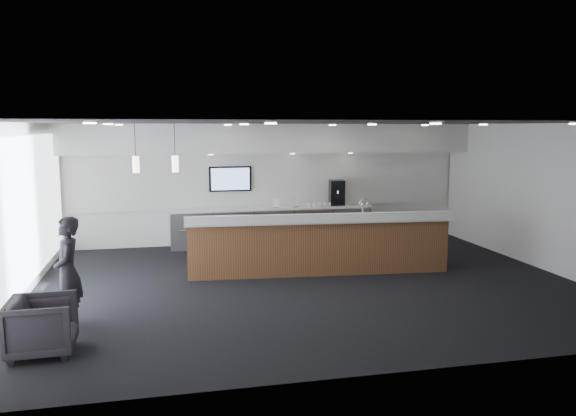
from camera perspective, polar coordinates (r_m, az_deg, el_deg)
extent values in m
plane|color=black|center=(10.69, 2.13, -7.65)|extent=(10.00, 10.00, 0.00)
cube|color=black|center=(10.28, 2.22, 8.65)|extent=(10.00, 8.00, 0.02)
cube|color=silver|center=(14.26, -1.93, 2.49)|extent=(10.00, 0.02, 3.00)
cube|color=silver|center=(10.32, -25.77, -0.52)|extent=(0.02, 8.00, 3.00)
cube|color=silver|center=(12.61, 24.72, 0.99)|extent=(0.02, 8.00, 3.00)
cube|color=silver|center=(13.75, -1.60, 7.08)|extent=(10.00, 0.90, 0.70)
cube|color=silver|center=(14.22, -1.91, 2.88)|extent=(9.80, 0.06, 1.40)
cube|color=silver|center=(10.31, -25.55, -0.51)|extent=(0.04, 7.36, 2.55)
cube|color=gray|center=(14.05, -1.63, -1.92)|extent=(5.00, 0.60, 0.90)
cube|color=white|center=(13.98, -1.64, 0.00)|extent=(5.06, 0.66, 0.05)
cylinder|color=silver|center=(13.50, -9.74, -2.26)|extent=(0.60, 0.02, 0.02)
cylinder|color=silver|center=(13.58, -5.52, -2.12)|extent=(0.60, 0.02, 0.02)
cylinder|color=silver|center=(13.74, -1.38, -1.96)|extent=(0.60, 0.02, 0.02)
cylinder|color=silver|center=(13.96, 2.65, -1.80)|extent=(0.60, 0.02, 0.02)
cylinder|color=silver|center=(14.25, 6.53, -1.64)|extent=(0.60, 0.02, 0.02)
cube|color=black|center=(14.00, -5.89, 2.96)|extent=(1.05, 0.07, 0.62)
cube|color=blue|center=(13.97, -5.87, 2.95)|extent=(0.95, 0.01, 0.54)
cylinder|color=beige|center=(10.77, -11.41, 4.48)|extent=(0.12, 0.12, 0.30)
cylinder|color=beige|center=(10.77, -15.14, 4.36)|extent=(0.12, 0.12, 0.30)
cube|color=brown|center=(11.40, 3.07, -3.93)|extent=(5.25, 1.16, 1.05)
cube|color=white|center=(11.29, 3.09, -1.18)|extent=(5.33, 1.24, 0.06)
cube|color=white|center=(10.89, 3.50, -1.05)|extent=(5.28, 0.56, 0.18)
cylinder|color=silver|center=(11.58, 7.58, -0.16)|extent=(0.04, 0.04, 0.28)
torus|color=silver|center=(11.50, 7.69, 0.49)|extent=(0.19, 0.05, 0.19)
cube|color=black|center=(14.37, 4.97, 1.57)|extent=(0.41, 0.45, 0.63)
cube|color=silver|center=(14.19, 5.23, 0.24)|extent=(0.23, 0.12, 0.02)
cube|color=white|center=(13.84, -1.21, 0.49)|extent=(0.16, 0.04, 0.22)
cube|color=white|center=(13.97, 0.76, 0.65)|extent=(0.20, 0.06, 0.26)
imported|color=black|center=(8.05, -23.69, -10.92)|extent=(0.85, 0.82, 0.75)
imported|color=black|center=(8.91, -21.46, -6.03)|extent=(0.46, 0.64, 1.63)
imported|color=white|center=(14.27, 4.87, 0.42)|extent=(0.09, 0.09, 0.09)
imported|color=white|center=(14.23, 4.33, 0.40)|extent=(0.13, 0.13, 0.09)
imported|color=white|center=(14.19, 3.79, 0.39)|extent=(0.11, 0.11, 0.09)
imported|color=white|center=(14.15, 3.25, 0.37)|extent=(0.12, 0.12, 0.09)
imported|color=white|center=(14.11, 2.70, 0.35)|extent=(0.13, 0.13, 0.09)
imported|color=white|center=(14.08, 2.15, 0.34)|extent=(0.10, 0.10, 0.09)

